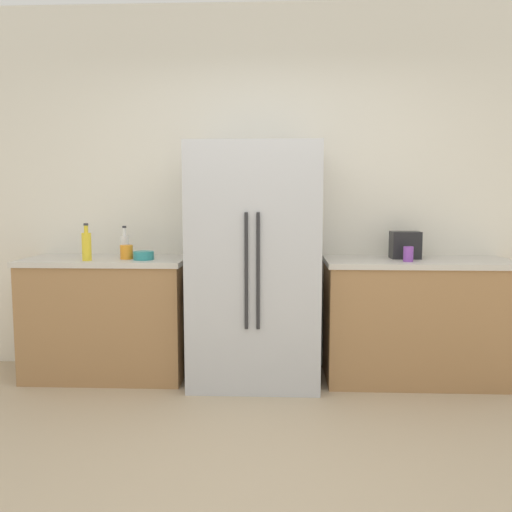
{
  "coord_description": "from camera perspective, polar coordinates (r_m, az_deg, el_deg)",
  "views": [
    {
      "loc": [
        0.09,
        -2.42,
        1.37
      ],
      "look_at": [
        -0.04,
        0.48,
        1.06
      ],
      "focal_mm": 37.63,
      "sensor_mm": 36.0,
      "label": 1
    }
  ],
  "objects": [
    {
      "name": "counter_right",
      "position": [
        4.25,
        16.7,
        -6.53
      ],
      "size": [
        1.39,
        0.62,
        0.92
      ],
      "color": "#9E7247",
      "rests_on": "ground_plane"
    },
    {
      "name": "bottle_a",
      "position": [
        4.29,
        -13.78,
        1.12
      ],
      "size": [
        0.07,
        0.07,
        0.24
      ],
      "color": "white",
      "rests_on": "counter_left"
    },
    {
      "name": "bottle_b",
      "position": [
        4.11,
        -17.57,
        1.06
      ],
      "size": [
        0.07,
        0.07,
        0.27
      ],
      "color": "yellow",
      "rests_on": "counter_left"
    },
    {
      "name": "counter_left",
      "position": [
        4.33,
        -15.46,
        -6.26
      ],
      "size": [
        1.23,
        0.62,
        0.92
      ],
      "color": "#9E7247",
      "rests_on": "ground_plane"
    },
    {
      "name": "bowl_a",
      "position": [
        4.06,
        -11.87,
        0.05
      ],
      "size": [
        0.15,
        0.15,
        0.06
      ],
      "primitive_type": "cylinder",
      "color": "teal",
      "rests_on": "counter_left"
    },
    {
      "name": "kitchen_back_panel",
      "position": [
        4.37,
        1.37,
        7.07
      ],
      "size": [
        4.9,
        0.1,
        2.89
      ],
      "primitive_type": "cube",
      "color": "silver",
      "rests_on": "ground_plane"
    },
    {
      "name": "refrigerator",
      "position": [
        3.98,
        -0.14,
        -0.92
      ],
      "size": [
        0.94,
        0.73,
        1.77
      ],
      "color": "#B7BABF",
      "rests_on": "ground_plane"
    },
    {
      "name": "ground_plane",
      "position": [
        2.78,
        0.37,
        -23.46
      ],
      "size": [
        9.8,
        9.8,
        0.0
      ],
      "primitive_type": "plane",
      "color": "tan"
    },
    {
      "name": "cup_b",
      "position": [
        4.01,
        15.89,
        0.2
      ],
      "size": [
        0.07,
        0.07,
        0.11
      ],
      "primitive_type": "cylinder",
      "color": "purple",
      "rests_on": "counter_right"
    },
    {
      "name": "toaster",
      "position": [
        4.21,
        15.57,
        1.14
      ],
      "size": [
        0.21,
        0.17,
        0.21
      ],
      "primitive_type": "cube",
      "color": "black",
      "rests_on": "counter_right"
    },
    {
      "name": "cup_a",
      "position": [
        4.14,
        -13.6,
        0.41
      ],
      "size": [
        0.09,
        0.09,
        0.11
      ],
      "primitive_type": "cylinder",
      "color": "orange",
      "rests_on": "counter_left"
    }
  ]
}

